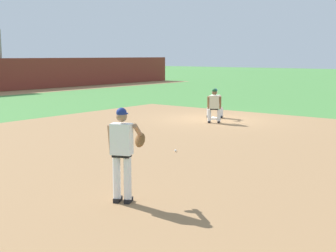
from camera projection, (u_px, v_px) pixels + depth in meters
name	position (u px, v px, depth m)	size (l,w,h in m)	color
ground_plane	(214.00, 119.00, 20.88)	(160.00, 160.00, 0.00)	#47843D
infield_dirt_patch	(186.00, 144.00, 14.98)	(18.00, 18.00, 0.01)	#9E754C
first_base_bag	(214.00, 118.00, 20.87)	(0.38, 0.38, 0.09)	white
baseball	(175.00, 151.00, 13.85)	(0.07, 0.07, 0.07)	white
pitcher	(123.00, 149.00, 8.97)	(0.82, 0.59, 1.86)	black
first_baseman	(215.00, 102.00, 21.32)	(0.84, 0.98, 1.34)	black
baserunner	(214.00, 104.00, 19.64)	(0.63, 0.68, 1.46)	black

